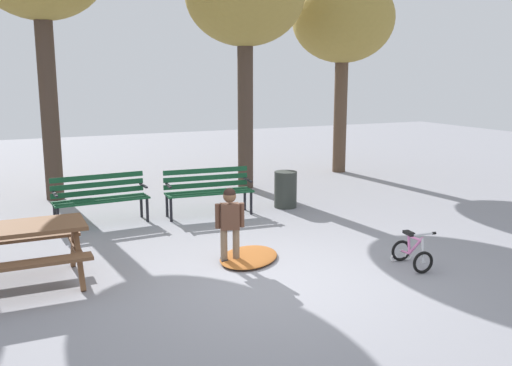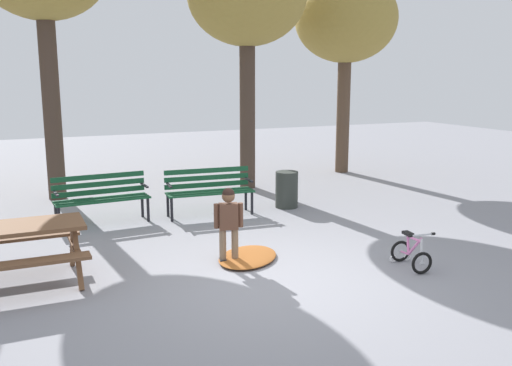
{
  "view_description": "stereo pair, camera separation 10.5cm",
  "coord_description": "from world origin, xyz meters",
  "px_view_note": "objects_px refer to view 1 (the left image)",
  "views": [
    {
      "loc": [
        -2.97,
        -6.04,
        2.57
      ],
      "look_at": [
        0.69,
        1.92,
        0.85
      ],
      "focal_mm": 39.19,
      "sensor_mm": 36.0,
      "label": 1
    },
    {
      "loc": [
        -2.88,
        -6.09,
        2.57
      ],
      "look_at": [
        0.69,
        1.92,
        0.85
      ],
      "focal_mm": 39.19,
      "sensor_mm": 36.0,
      "label": 2
    }
  ],
  "objects_px": {
    "park_bench_far_left": "(100,195)",
    "trash_bin": "(286,189)",
    "picnic_table": "(8,241)",
    "kids_bicycle": "(412,253)",
    "child_standing": "(230,219)",
    "park_bench_left": "(208,188)"
  },
  "relations": [
    {
      "from": "child_standing",
      "to": "trash_bin",
      "type": "xyz_separation_m",
      "value": [
        2.22,
        2.6,
        -0.27
      ]
    },
    {
      "from": "picnic_table",
      "to": "trash_bin",
      "type": "height_order",
      "value": "picnic_table"
    },
    {
      "from": "park_bench_left",
      "to": "trash_bin",
      "type": "relative_size",
      "value": 2.31
    },
    {
      "from": "park_bench_left",
      "to": "kids_bicycle",
      "type": "xyz_separation_m",
      "value": [
        1.52,
        -3.84,
        -0.31
      ]
    },
    {
      "from": "park_bench_far_left",
      "to": "trash_bin",
      "type": "bearing_deg",
      "value": -3.98
    },
    {
      "from": "park_bench_far_left",
      "to": "child_standing",
      "type": "height_order",
      "value": "child_standing"
    },
    {
      "from": "kids_bicycle",
      "to": "trash_bin",
      "type": "height_order",
      "value": "trash_bin"
    },
    {
      "from": "kids_bicycle",
      "to": "park_bench_far_left",
      "type": "bearing_deg",
      "value": 130.52
    },
    {
      "from": "picnic_table",
      "to": "trash_bin",
      "type": "bearing_deg",
      "value": 24.99
    },
    {
      "from": "park_bench_far_left",
      "to": "child_standing",
      "type": "relative_size",
      "value": 1.54
    },
    {
      "from": "picnic_table",
      "to": "kids_bicycle",
      "type": "bearing_deg",
      "value": -16.31
    },
    {
      "from": "picnic_table",
      "to": "park_bench_far_left",
      "type": "height_order",
      "value": "park_bench_far_left"
    },
    {
      "from": "child_standing",
      "to": "kids_bicycle",
      "type": "xyz_separation_m",
      "value": [
        2.16,
        -1.17,
        -0.42
      ]
    },
    {
      "from": "kids_bicycle",
      "to": "child_standing",
      "type": "bearing_deg",
      "value": 151.51
    },
    {
      "from": "park_bench_left",
      "to": "child_standing",
      "type": "height_order",
      "value": "child_standing"
    },
    {
      "from": "park_bench_left",
      "to": "child_standing",
      "type": "relative_size",
      "value": 1.54
    },
    {
      "from": "trash_bin",
      "to": "park_bench_left",
      "type": "bearing_deg",
      "value": 177.69
    },
    {
      "from": "picnic_table",
      "to": "park_bench_far_left",
      "type": "bearing_deg",
      "value": 59.64
    },
    {
      "from": "park_bench_left",
      "to": "kids_bicycle",
      "type": "bearing_deg",
      "value": -68.39
    },
    {
      "from": "kids_bicycle",
      "to": "trash_bin",
      "type": "relative_size",
      "value": 0.84
    },
    {
      "from": "park_bench_far_left",
      "to": "kids_bicycle",
      "type": "height_order",
      "value": "park_bench_far_left"
    },
    {
      "from": "park_bench_far_left",
      "to": "trash_bin",
      "type": "relative_size",
      "value": 2.3
    }
  ]
}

